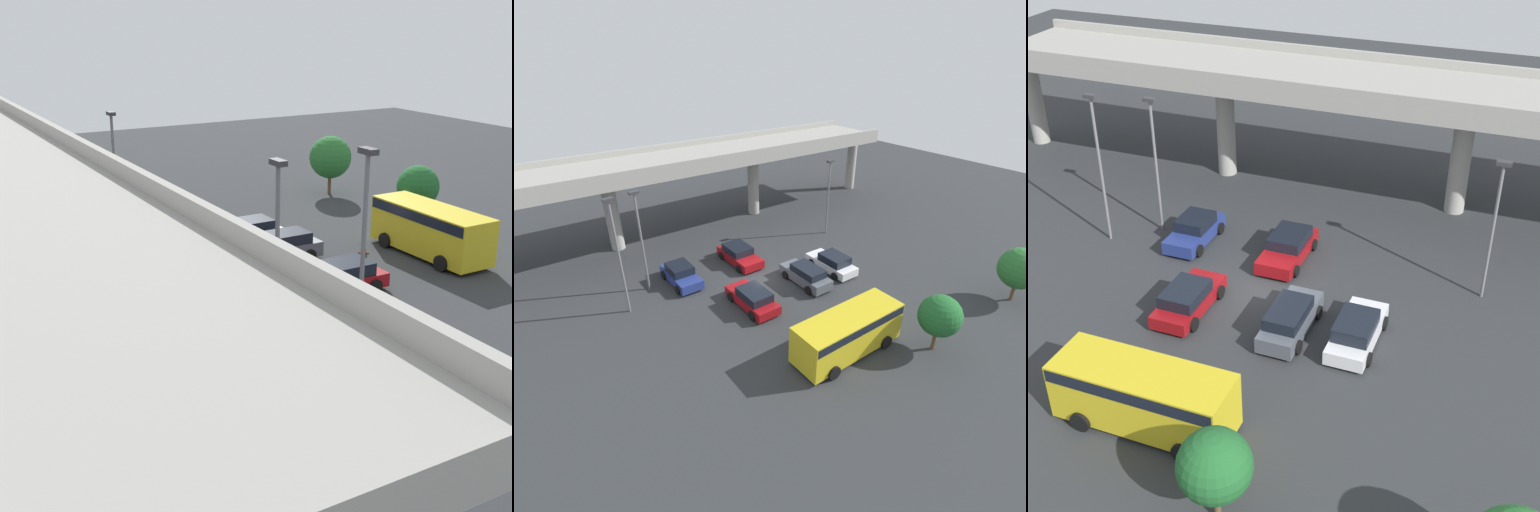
% 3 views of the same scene
% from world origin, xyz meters
% --- Properties ---
extents(ground_plane, '(98.31, 98.31, 0.00)m').
position_xyz_m(ground_plane, '(0.00, 0.00, 0.00)').
color(ground_plane, '#2D3033').
extents(highway_overpass, '(47.09, 7.53, 8.13)m').
position_xyz_m(highway_overpass, '(0.00, 12.57, 6.75)').
color(highway_overpass, '#9E9B93').
rests_on(highway_overpass, ground_plane).
extents(parked_car_0, '(2.10, 4.35, 1.54)m').
position_xyz_m(parked_car_0, '(-5.45, 3.50, 0.72)').
color(parked_car_0, navy).
rests_on(parked_car_0, ground_plane).
extents(parked_car_1, '(2.15, 4.62, 1.47)m').
position_xyz_m(parked_car_1, '(-2.66, -2.64, 0.71)').
color(parked_car_1, maroon).
rests_on(parked_car_1, ground_plane).
extents(parked_car_2, '(2.26, 4.68, 1.50)m').
position_xyz_m(parked_car_2, '(0.14, 3.65, 0.71)').
color(parked_car_2, maroon).
rests_on(parked_car_2, ground_plane).
extents(parked_car_3, '(1.99, 4.59, 1.56)m').
position_xyz_m(parked_car_3, '(2.56, -2.46, 0.76)').
color(parked_car_3, '#515660').
rests_on(parked_car_3, ground_plane).
extents(parked_car_4, '(2.08, 4.57, 1.53)m').
position_xyz_m(parked_car_4, '(5.69, -2.16, 0.72)').
color(parked_car_4, silver).
rests_on(parked_car_4, ground_plane).
extents(shuttle_bus, '(7.23, 2.74, 2.72)m').
position_xyz_m(shuttle_bus, '(-0.64, -10.05, 1.62)').
color(shuttle_bus, gold).
rests_on(shuttle_bus, ground_plane).
extents(lamp_post_near_aisle, '(0.70, 0.35, 7.97)m').
position_xyz_m(lamp_post_near_aisle, '(-7.91, 4.06, 4.67)').
color(lamp_post_near_aisle, slate).
rests_on(lamp_post_near_aisle, ground_plane).
extents(lamp_post_mid_lot, '(0.70, 0.35, 8.54)m').
position_xyz_m(lamp_post_mid_lot, '(-10.15, 2.03, 4.97)').
color(lamp_post_mid_lot, slate).
rests_on(lamp_post_mid_lot, ground_plane).
extents(lamp_post_by_overpass, '(0.70, 0.35, 7.40)m').
position_xyz_m(lamp_post_by_overpass, '(10.53, 3.78, 4.38)').
color(lamp_post_by_overpass, slate).
rests_on(lamp_post_by_overpass, ground_plane).
extents(tree_front_left, '(2.60, 2.60, 3.84)m').
position_xyz_m(tree_front_left, '(3.93, -13.09, 2.53)').
color(tree_front_left, brown).
rests_on(tree_front_left, ground_plane).
extents(tree_front_centre, '(3.04, 3.04, 4.22)m').
position_xyz_m(tree_front_centre, '(13.46, -13.27, 2.69)').
color(tree_front_centre, brown).
rests_on(tree_front_centre, ground_plane).
extents(traffic_cone, '(0.44, 0.44, 0.70)m').
position_xyz_m(traffic_cone, '(1.36, -7.12, 0.33)').
color(traffic_cone, black).
rests_on(traffic_cone, ground_plane).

